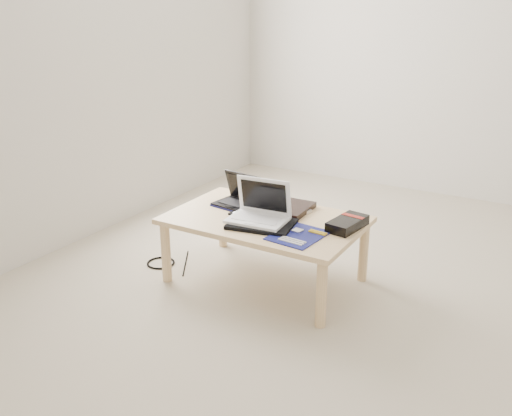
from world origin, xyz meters
The scene contains 13 objects.
ground centered at (0.00, 0.00, 0.00)m, with size 4.00×4.00×0.00m, color #B6A894.
coffee_table centered at (-0.58, -0.19, 0.35)m, with size 1.10×0.70×0.40m.
book centered at (-0.56, -0.02, 0.42)m, with size 0.34×0.29×0.03m.
netbook centered at (-0.82, -0.08, 0.44)m, with size 0.30×0.24×0.20m.
tablet centered at (-0.67, -0.18, 0.41)m, with size 0.23×0.18×0.01m.
remote centered at (-0.44, -0.07, 0.41)m, with size 0.12×0.23×0.02m.
neoprene_sleeve centered at (-0.53, -0.31, 0.41)m, with size 0.35×0.26×0.02m, color black.
white_laptop centered at (-0.57, -0.27, 0.47)m, with size 0.34×0.26×0.23m.
motherboard centered at (-0.29, -0.34, 0.40)m, with size 0.27×0.33×0.01m.
gpu_box centered at (-0.11, -0.10, 0.43)m, with size 0.17×0.28×0.06m.
cable_coil centered at (-0.66, -0.20, 0.41)m, with size 0.11×0.11×0.01m, color black.
floor_cable_coil centered at (-1.26, -0.33, 0.01)m, with size 0.18×0.18×0.01m, color black.
floor_cable_trail centered at (-1.13, -0.25, 0.00)m, with size 0.01×0.01×0.36m, color black.
Camera 1 is at (0.94, -2.86, 1.58)m, focal length 40.00 mm.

